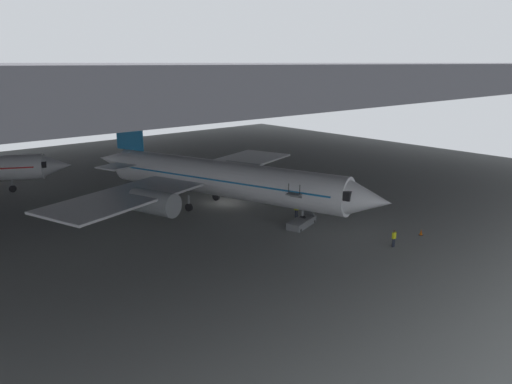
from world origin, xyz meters
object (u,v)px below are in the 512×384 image
Objects in this scene: airplane_main at (218,178)px; traffic_cone_orange at (421,232)px; crew_worker_near_nose at (394,237)px; crew_worker_by_stairs at (296,209)px; boarding_stairs at (301,219)px.

traffic_cone_orange is at bearing -64.75° from airplane_main.
crew_worker_by_stairs is at bearing 91.91° from crew_worker_near_nose.
boarding_stairs is 11.67m from traffic_cone_orange.
boarding_stairs is at bearing 102.58° from crew_worker_near_nose.
traffic_cone_orange is at bearing -54.40° from boarding_stairs.
boarding_stairs is at bearing -125.91° from crew_worker_by_stairs.
airplane_main is 22.30m from traffic_cone_orange.
crew_worker_near_nose is (2.12, -9.49, 0.17)m from boarding_stairs.
crew_worker_near_nose is 4.71m from traffic_cone_orange.
airplane_main reaches higher than traffic_cone_orange.
crew_worker_near_nose is 2.69× the size of traffic_cone_orange.
boarding_stairs is 2.96× the size of crew_worker_near_nose.
airplane_main reaches higher than crew_worker_near_nose.
crew_worker_by_stairs is at bearing 113.14° from traffic_cone_orange.
crew_worker_near_nose is (4.74, -19.96, -2.65)m from airplane_main.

